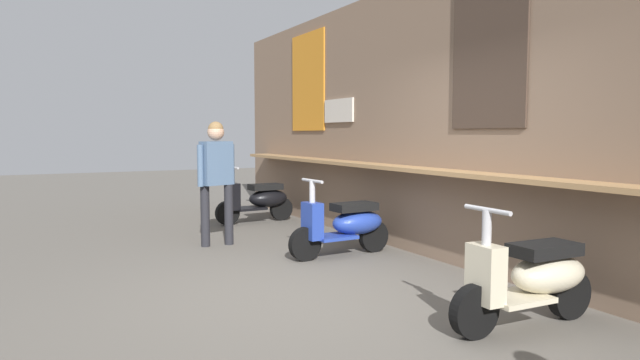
{
  "coord_description": "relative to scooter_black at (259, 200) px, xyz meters",
  "views": [
    {
      "loc": [
        4.44,
        -2.36,
        1.51
      ],
      "look_at": [
        -1.69,
        0.86,
        0.93
      ],
      "focal_mm": 31.08,
      "sensor_mm": 36.0,
      "label": 1
    }
  ],
  "objects": [
    {
      "name": "ground_plane",
      "position": [
        4.32,
        -1.08,
        -0.39
      ],
      "size": [
        37.09,
        37.09,
        0.0
      ],
      "primitive_type": "plane",
      "color": "#605B54"
    },
    {
      "name": "market_stall_facade",
      "position": [
        4.31,
        0.94,
        1.31
      ],
      "size": [
        13.25,
        0.61,
        3.4
      ],
      "color": "#7F6651",
      "rests_on": "ground_plane"
    },
    {
      "name": "scooter_black",
      "position": [
        0.0,
        0.0,
        0.0
      ],
      "size": [
        0.49,
        1.4,
        0.97
      ],
      "rotation": [
        0.0,
        0.0,
        -1.5
      ],
      "color": "black",
      "rests_on": "ground_plane"
    },
    {
      "name": "scooter_blue",
      "position": [
        2.91,
        0.0,
        0.0
      ],
      "size": [
        0.47,
        1.4,
        0.97
      ],
      "rotation": [
        0.0,
        0.0,
        -1.52
      ],
      "color": "#233D9E",
      "rests_on": "ground_plane"
    },
    {
      "name": "scooter_cream",
      "position": [
        5.78,
        0.0,
        0.0
      ],
      "size": [
        0.46,
        1.4,
        0.97
      ],
      "rotation": [
        0.0,
        0.0,
        -1.6
      ],
      "color": "beige",
      "rests_on": "ground_plane"
    },
    {
      "name": "shopper_passing",
      "position": [
        1.58,
        -1.23,
        0.64
      ],
      "size": [
        0.31,
        0.55,
        1.67
      ],
      "rotation": [
        0.0,
        0.0,
        0.28
      ],
      "color": "#232328",
      "rests_on": "ground_plane"
    }
  ]
}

